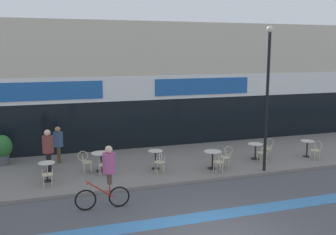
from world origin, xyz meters
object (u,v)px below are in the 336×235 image
bistro_table_3 (213,156)px  lamp_post (267,90)px  cafe_chair_3_side (226,155)px  planter_pot (3,148)px  cafe_chair_1_near (104,163)px  cafe_chair_0_near (47,173)px  cafe_chair_4_near (263,151)px  pedestrian_near_end (58,141)px  bistro_table_0 (47,168)px  bistro_table_1 (101,158)px  cafe_chair_5_near (316,149)px  cafe_chair_2_near (160,161)px  bistro_table_2 (156,156)px  cafe_chair_3_near (219,160)px  bistro_table_5 (307,146)px  cyclist_0 (107,173)px  cafe_chair_1_side (85,160)px  cafe_chair_4_side (268,147)px  bistro_table_4 (255,148)px  pedestrian_far_end (48,147)px

bistro_table_3 → lamp_post: bearing=-25.1°
cafe_chair_3_side → lamp_post: bearing=142.7°
planter_pot → cafe_chair_1_near: bearing=-36.9°
bistro_table_3 → cafe_chair_0_near: size_ratio=0.82×
cafe_chair_4_near → lamp_post: 2.99m
cafe_chair_3_side → pedestrian_near_end: (-6.60, 2.88, 0.44)m
bistro_table_0 → bistro_table_1: bistro_table_1 is taller
bistro_table_0 → cafe_chair_5_near: (11.43, -0.79, 0.01)m
cafe_chair_2_near → pedestrian_near_end: pedestrian_near_end is taller
bistro_table_1 → bistro_table_2: bearing=-9.5°
pedestrian_near_end → cafe_chair_0_near: bearing=-104.1°
cafe_chair_3_near → bistro_table_5: bearing=-72.8°
cafe_chair_5_near → cyclist_0: cyclist_0 is taller
cafe_chair_1_side → cyclist_0: size_ratio=0.44×
cafe_chair_3_near → planter_pot: 9.16m
planter_pot → cafe_chair_0_near: bearing=-63.7°
cafe_chair_4_side → bistro_table_1: bearing=-1.8°
lamp_post → pedestrian_near_end: size_ratio=3.59×
cafe_chair_1_side → planter_pot: size_ratio=0.70×
bistro_table_3 → cafe_chair_1_side: (-5.04, 1.10, -0.02)m
bistro_table_4 → cafe_chair_3_side: size_ratio=0.78×
cafe_chair_4_side → planter_pot: bearing=-12.1°
bistro_table_3 → cyclist_0: cyclist_0 is taller
cafe_chair_4_near → bistro_table_4: bearing=1.3°
pedestrian_far_end → cafe_chair_0_near: bearing=-77.5°
cafe_chair_4_near → cafe_chair_5_near: bearing=-97.9°
bistro_table_5 → lamp_post: size_ratio=0.13×
bistro_table_4 → cafe_chair_4_side: size_ratio=0.78×
cafe_chair_3_near → lamp_post: 3.38m
cafe_chair_3_near → pedestrian_far_end: pedestrian_far_end is taller
cafe_chair_1_side → cafe_chair_5_near: bearing=-5.8°
planter_pot → bistro_table_3: bearing=-22.2°
cafe_chair_2_near → cafe_chair_4_near: 4.68m
cafe_chair_2_near → lamp_post: bearing=-101.3°
cafe_chair_3_side → cafe_chair_5_near: 4.29m
bistro_table_4 → cafe_chair_1_side: 7.49m
cafe_chair_1_near → planter_pot: bearing=47.3°
cafe_chair_2_near → cafe_chair_4_near: (4.68, -0.01, 0.00)m
bistro_table_1 → bistro_table_2: bistro_table_2 is taller
bistro_table_0 → bistro_table_4: 8.97m
bistro_table_2 → cafe_chair_0_near: bearing=-168.5°
bistro_table_1 → cyclist_0: bearing=-95.6°
bistro_table_1 → pedestrian_near_end: pedestrian_near_end is taller
bistro_table_4 → cafe_chair_4_near: size_ratio=0.78×
bistro_table_3 → cafe_chair_1_near: cafe_chair_1_near is taller
bistro_table_5 → cafe_chair_1_side: (-9.94, 0.79, -0.01)m
bistro_table_4 → cafe_chair_2_near: 4.72m
cafe_chair_3_side → lamp_post: (1.27, -0.89, 2.77)m
cafe_chair_1_side → pedestrian_near_end: (-0.93, 1.78, 0.44)m
bistro_table_4 → cafe_chair_0_near: size_ratio=0.78×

